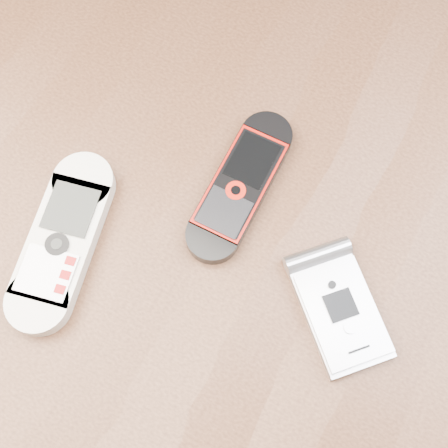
# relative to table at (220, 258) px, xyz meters

# --- Properties ---
(ground) EXTENTS (4.00, 4.00, 0.00)m
(ground) POSITION_rel_table_xyz_m (0.00, 0.00, -0.64)
(ground) COLOR #472B19
(ground) RESTS_ON ground
(table) EXTENTS (1.20, 0.80, 0.75)m
(table) POSITION_rel_table_xyz_m (0.00, 0.00, 0.00)
(table) COLOR black
(table) RESTS_ON ground
(nokia_white) EXTENTS (0.09, 0.18, 0.02)m
(nokia_white) POSITION_rel_table_xyz_m (-0.12, -0.08, 0.12)
(nokia_white) COLOR silver
(nokia_white) RESTS_ON table
(nokia_black_red) EXTENTS (0.05, 0.16, 0.02)m
(nokia_black_red) POSITION_rel_table_xyz_m (0.00, 0.04, 0.11)
(nokia_black_red) COLOR black
(nokia_black_red) RESTS_ON table
(motorola_razr) EXTENTS (0.13, 0.12, 0.02)m
(motorola_razr) POSITION_rel_table_xyz_m (0.13, -0.02, 0.11)
(motorola_razr) COLOR #B6B6BB
(motorola_razr) RESTS_ON table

